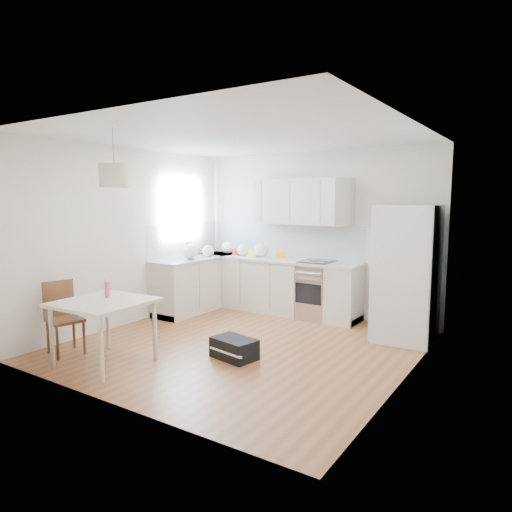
{
  "coord_description": "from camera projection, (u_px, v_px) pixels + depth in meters",
  "views": [
    {
      "loc": [
        3.33,
        -4.79,
        1.93
      ],
      "look_at": [
        -0.06,
        0.4,
        1.14
      ],
      "focal_mm": 32.0,
      "sensor_mm": 36.0,
      "label": 1
    }
  ],
  "objects": [
    {
      "name": "floor",
      "position": [
        243.0,
        345.0,
        6.03
      ],
      "size": [
        4.2,
        4.2,
        0.0
      ],
      "primitive_type": "plane",
      "color": "brown",
      "rests_on": "ground"
    },
    {
      "name": "ceiling",
      "position": [
        242.0,
        136.0,
        5.69
      ],
      "size": [
        4.2,
        4.2,
        0.0
      ],
      "primitive_type": "plane",
      "rotation": [
        3.14,
        0.0,
        0.0
      ],
      "color": "white",
      "rests_on": "wall_back"
    },
    {
      "name": "wall_back",
      "position": [
        314.0,
        233.0,
        7.61
      ],
      "size": [
        4.2,
        0.0,
        4.2
      ],
      "primitive_type": "plane",
      "rotation": [
        1.57,
        0.0,
        0.0
      ],
      "color": "white",
      "rests_on": "floor"
    },
    {
      "name": "wall_left",
      "position": [
        130.0,
        236.0,
        7.0
      ],
      "size": [
        0.0,
        4.2,
        4.2
      ],
      "primitive_type": "plane",
      "rotation": [
        1.57,
        0.0,
        1.57
      ],
      "color": "white",
      "rests_on": "floor"
    },
    {
      "name": "wall_right",
      "position": [
        409.0,
        255.0,
        4.72
      ],
      "size": [
        0.0,
        4.2,
        4.2
      ],
      "primitive_type": "plane",
      "rotation": [
        1.57,
        0.0,
        -1.57
      ],
      "color": "white",
      "rests_on": "floor"
    },
    {
      "name": "window_glassblock",
      "position": [
        181.0,
        209.0,
        7.9
      ],
      "size": [
        0.02,
        1.0,
        1.0
      ],
      "primitive_type": "cube",
      "color": "#BFE0F9",
      "rests_on": "wall_left"
    },
    {
      "name": "cabinets_back",
      "position": [
        274.0,
        286.0,
        7.8
      ],
      "size": [
        3.0,
        0.6,
        0.88
      ],
      "primitive_type": "cube",
      "color": "beige",
      "rests_on": "floor"
    },
    {
      "name": "cabinets_left",
      "position": [
        197.0,
        284.0,
        7.95
      ],
      "size": [
        0.6,
        1.8,
        0.88
      ],
      "primitive_type": "cube",
      "color": "beige",
      "rests_on": "floor"
    },
    {
      "name": "counter_back",
      "position": [
        274.0,
        259.0,
        7.74
      ],
      "size": [
        3.02,
        0.64,
        0.04
      ],
      "primitive_type": "cube",
      "color": "silver",
      "rests_on": "cabinets_back"
    },
    {
      "name": "counter_left",
      "position": [
        197.0,
        258.0,
        7.89
      ],
      "size": [
        0.64,
        1.82,
        0.04
      ],
      "primitive_type": "cube",
      "color": "silver",
      "rests_on": "cabinets_left"
    },
    {
      "name": "backsplash_back",
      "position": [
        283.0,
        240.0,
        7.94
      ],
      "size": [
        3.0,
        0.01,
        0.58
      ],
      "primitive_type": "cube",
      "color": "silver",
      "rests_on": "wall_back"
    },
    {
      "name": "backsplash_left",
      "position": [
        184.0,
        240.0,
        8.01
      ],
      "size": [
        0.01,
        1.8,
        0.58
      ],
      "primitive_type": "cube",
      "color": "silver",
      "rests_on": "wall_left"
    },
    {
      "name": "upper_cabinets",
      "position": [
        302.0,
        202.0,
        7.49
      ],
      "size": [
        1.7,
        0.32,
        0.75
      ],
      "primitive_type": "cube",
      "color": "beige",
      "rests_on": "wall_back"
    },
    {
      "name": "range_oven",
      "position": [
        317.0,
        291.0,
        7.36
      ],
      "size": [
        0.5,
        0.61,
        0.88
      ],
      "primitive_type": null,
      "color": "silver",
      "rests_on": "floor"
    },
    {
      "name": "sink",
      "position": [
        195.0,
        258.0,
        7.85
      ],
      "size": [
        0.5,
        0.8,
        0.16
      ],
      "primitive_type": null,
      "color": "silver",
      "rests_on": "counter_left"
    },
    {
      "name": "refrigerator",
      "position": [
        408.0,
        273.0,
        6.21
      ],
      "size": [
        0.93,
        0.97,
        1.85
      ],
      "primitive_type": null,
      "rotation": [
        0.0,
        0.0,
        0.06
      ],
      "color": "white",
      "rests_on": "floor"
    },
    {
      "name": "dining_table",
      "position": [
        104.0,
        308.0,
        5.26
      ],
      "size": [
        1.01,
        1.01,
        0.76
      ],
      "rotation": [
        0.0,
        0.0,
        0.05
      ],
      "color": "beige",
      "rests_on": "floor"
    },
    {
      "name": "dining_chair",
      "position": [
        65.0,
        318.0,
        5.65
      ],
      "size": [
        0.46,
        0.46,
        0.9
      ],
      "primitive_type": null,
      "rotation": [
        0.0,
        0.0,
        -0.24
      ],
      "color": "#4D2E17",
      "rests_on": "floor"
    },
    {
      "name": "drink_bottle",
      "position": [
        107.0,
        288.0,
        5.41
      ],
      "size": [
        0.07,
        0.07,
        0.23
      ],
      "primitive_type": "cylinder",
      "rotation": [
        0.0,
        0.0,
        0.12
      ],
      "color": "#EB4178",
      "rests_on": "dining_table"
    },
    {
      "name": "gym_bag",
      "position": [
        234.0,
        348.0,
        5.53
      ],
      "size": [
        0.59,
        0.45,
        0.25
      ],
      "primitive_type": "cube",
      "rotation": [
        0.0,
        0.0,
        -0.19
      ],
      "color": "black",
      "rests_on": "floor"
    },
    {
      "name": "pendant_lamp",
      "position": [
        114.0,
        176.0,
        5.04
      ],
      "size": [
        0.35,
        0.35,
        0.26
      ],
      "primitive_type": "cylinder",
      "rotation": [
        0.0,
        0.0,
        0.04
      ],
      "color": "beige",
      "rests_on": "ceiling"
    },
    {
      "name": "grocery_bag_a",
      "position": [
        227.0,
        248.0,
        8.37
      ],
      "size": [
        0.24,
        0.2,
        0.21
      ],
      "primitive_type": "ellipsoid",
      "color": "white",
      "rests_on": "counter_back"
    },
    {
      "name": "grocery_bag_b",
      "position": [
        243.0,
        250.0,
        8.08
      ],
      "size": [
        0.22,
        0.19,
        0.2
      ],
      "primitive_type": "ellipsoid",
      "color": "white",
      "rests_on": "counter_back"
    },
    {
      "name": "grocery_bag_c",
      "position": [
        261.0,
        250.0,
        7.86
      ],
      "size": [
        0.26,
        0.22,
        0.24
      ],
      "primitive_type": "ellipsoid",
      "color": "white",
      "rests_on": "counter_back"
    },
    {
      "name": "grocery_bag_d",
      "position": [
        208.0,
        251.0,
        7.97
      ],
      "size": [
        0.21,
        0.18,
        0.19
      ],
      "primitive_type": "ellipsoid",
      "color": "white",
      "rests_on": "counter_back"
    },
    {
      "name": "grocery_bag_e",
      "position": [
        190.0,
        252.0,
        7.68
      ],
      "size": [
        0.26,
        0.22,
        0.23
      ],
      "primitive_type": "ellipsoid",
      "color": "white",
      "rests_on": "counter_left"
    },
    {
      "name": "snack_orange",
      "position": [
        281.0,
        255.0,
        7.72
      ],
      "size": [
        0.19,
        0.15,
        0.11
      ],
      "primitive_type": "cube",
      "rotation": [
        0.0,
        0.0,
        0.37
      ],
      "color": "#FDA016",
      "rests_on": "counter_back"
    },
    {
      "name": "snack_yellow",
      "position": [
        253.0,
        253.0,
        7.91
      ],
      "size": [
        0.18,
        0.12,
        0.12
      ],
      "primitive_type": "cube",
      "rotation": [
        0.0,
        0.0,
        -0.05
      ],
      "color": "yellow",
      "rests_on": "counter_back"
    },
    {
      "name": "snack_red",
      "position": [
        238.0,
        252.0,
        8.17
      ],
      "size": [
        0.2,
        0.19,
        0.12
      ],
      "primitive_type": "cube",
      "rotation": [
        0.0,
        0.0,
        0.77
      ],
      "color": "red",
      "rests_on": "counter_back"
    }
  ]
}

